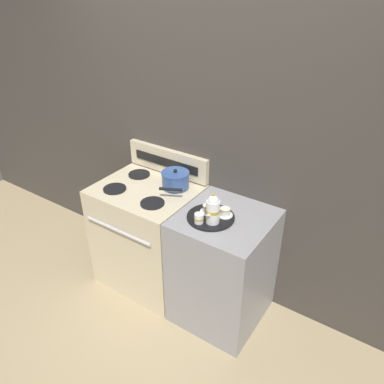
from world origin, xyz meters
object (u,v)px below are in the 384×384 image
Objects in this scene: saucepan at (175,179)px; teacup_right at (225,212)px; serving_tray at (211,217)px; stove at (149,235)px; teacup_left at (208,209)px; teapot at (213,209)px; creamer_jug at (199,218)px.

teacup_right is (0.50, -0.14, -0.03)m from saucepan.
serving_tray is 0.10m from teacup_right.
serving_tray is (0.61, -0.06, 0.45)m from stove.
teacup_left is at bearing -23.21° from saucepan.
teapot is 2.05× the size of teacup_right.
stove is at bearing 179.98° from teacup_right.
serving_tray is 0.06m from teacup_left.
creamer_jug reaches higher than teacup_right.
creamer_jug is at bearing -142.83° from teapot.
saucepan reaches higher than teacup_right.
teapot is 0.11m from creamer_jug.
teacup_left is 0.14m from creamer_jug.
teacup_left is (-0.04, 0.03, 0.03)m from serving_tray.
creamer_jug is (-0.03, -0.10, 0.04)m from serving_tray.
teapot is at bearing -104.74° from teacup_right.
creamer_jug is (-0.10, -0.16, 0.01)m from teacup_right.
teacup_left is at bearing -2.93° from stove.
saucepan is (0.18, 0.14, 0.51)m from stove.
saucepan is at bearing 155.22° from serving_tray.
serving_tray is (0.43, -0.20, -0.06)m from saucepan.
stove is 0.75m from teacup_left.
stove is 0.56m from saucepan.
teacup_left reaches higher than stove.
teacup_left is at bearing 142.83° from serving_tray.
stove is 2.80× the size of serving_tray.
serving_tray is at bearing -139.71° from teacup_right.
teacup_left is (0.57, -0.03, 0.48)m from stove.
teapot is (0.04, -0.05, 0.11)m from serving_tray.
saucepan is at bearing 152.36° from teapot.
saucepan is 0.48m from serving_tray.
saucepan reaches higher than serving_tray.
saucepan is at bearing 143.27° from creamer_jug.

